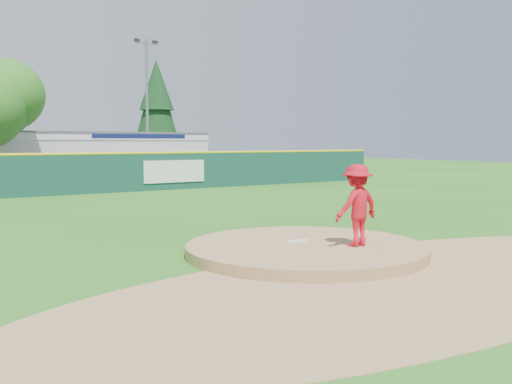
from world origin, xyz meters
TOP-DOWN VIEW (x-y plane):
  - ground at (0.00, 0.00)m, footprint 120.00×120.00m
  - pitchers_mound at (0.00, 0.00)m, footprint 5.50×5.50m
  - pitching_rubber at (0.00, 0.30)m, footprint 0.60×0.15m
  - infield_dirt_arc at (0.00, -3.00)m, footprint 15.40×15.40m
  - parking_lot at (0.00, 27.00)m, footprint 44.00×16.00m
  - pitcher at (0.78, -0.84)m, footprint 1.21×0.72m
  - van at (5.17, 25.80)m, footprint 4.95×2.71m
  - pool_building_grp at (6.00, 31.99)m, footprint 15.20×8.20m
  - fence_banners at (-2.01, 17.92)m, footprint 18.90×0.04m
  - outfield_fence at (0.00, 18.00)m, footprint 40.00×0.14m
  - conifer_tree at (13.00, 36.00)m, footprint 4.40×4.40m
  - light_pole_right at (9.00, 29.00)m, footprint 1.75×0.25m

SIDE VIEW (x-z plane):
  - ground at x=0.00m, z-range 0.00..0.00m
  - pitchers_mound at x=0.00m, z-range -0.25..0.25m
  - infield_dirt_arc at x=0.00m, z-range 0.00..0.01m
  - parking_lot at x=0.00m, z-range 0.00..0.02m
  - pitching_rubber at x=0.00m, z-range 0.25..0.29m
  - van at x=5.17m, z-range 0.02..1.34m
  - fence_banners at x=-2.01m, z-range 0.40..1.60m
  - outfield_fence at x=0.00m, z-range 0.05..2.12m
  - pitcher at x=0.78m, z-range 0.25..2.09m
  - pool_building_grp at x=6.00m, z-range 0.01..3.32m
  - conifer_tree at x=13.00m, z-range 0.79..10.29m
  - light_pole_right at x=9.00m, z-range 0.54..10.54m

